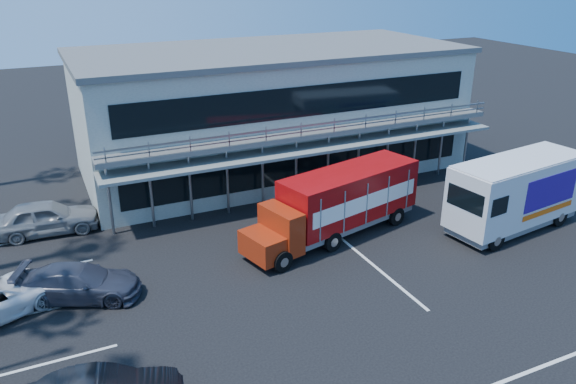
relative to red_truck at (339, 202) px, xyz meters
name	(u,v)px	position (x,y,z in m)	size (l,w,h in m)	color
ground	(354,296)	(-2.07, -4.85, -1.69)	(120.00, 120.00, 0.00)	black
building	(271,109)	(0.93, 10.09, 1.96)	(22.40, 12.00, 7.30)	gray
red_truck	(339,202)	(0.00, 0.00, 0.00)	(9.40, 4.27, 3.09)	maroon
white_van	(516,192)	(7.93, -2.85, 0.16)	(7.38, 3.34, 3.48)	silver
parked_car_d	(79,283)	(-11.57, -0.52, -1.03)	(1.86, 4.57, 1.33)	#323543
parked_car_e	(46,217)	(-12.37, 5.95, -0.88)	(1.90, 4.73, 1.61)	slate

